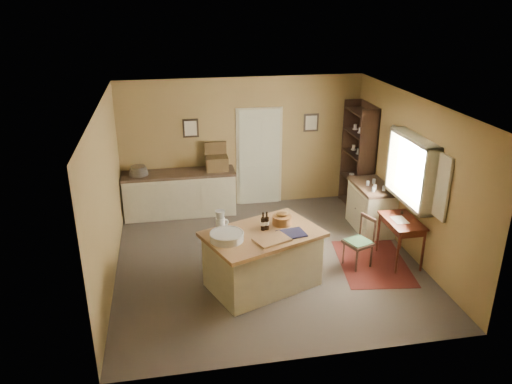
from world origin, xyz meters
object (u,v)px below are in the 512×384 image
(sideboard, at_px, (180,192))
(desk_chair, at_px, (358,243))
(shelving_unit, at_px, (360,157))
(right_cabinet, at_px, (371,207))
(writing_desk, at_px, (402,225))
(work_island, at_px, (262,258))

(sideboard, distance_m, desk_chair, 3.85)
(sideboard, bearing_deg, shelving_unit, -4.53)
(sideboard, height_order, shelving_unit, shelving_unit)
(sideboard, distance_m, right_cabinet, 3.80)
(writing_desk, distance_m, shelving_unit, 2.38)
(writing_desk, bearing_deg, desk_chair, -177.98)
(work_island, distance_m, writing_desk, 2.45)
(work_island, xyz_separation_m, writing_desk, (2.42, 0.32, 0.18))
(work_island, xyz_separation_m, sideboard, (-1.12, 2.95, -0.00))
(work_island, distance_m, shelving_unit, 3.75)
(sideboard, relative_size, desk_chair, 2.67)
(right_cabinet, xyz_separation_m, shelving_unit, (0.16, 1.08, 0.64))
(work_island, relative_size, shelving_unit, 0.90)
(right_cabinet, relative_size, shelving_unit, 0.50)
(right_cabinet, bearing_deg, desk_chair, -120.26)
(work_island, bearing_deg, sideboard, 89.11)
(writing_desk, height_order, right_cabinet, right_cabinet)
(shelving_unit, bearing_deg, work_island, -134.15)
(work_island, height_order, desk_chair, work_island)
(sideboard, bearing_deg, work_island, -69.25)
(work_island, height_order, right_cabinet, work_island)
(work_island, relative_size, right_cabinet, 1.82)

